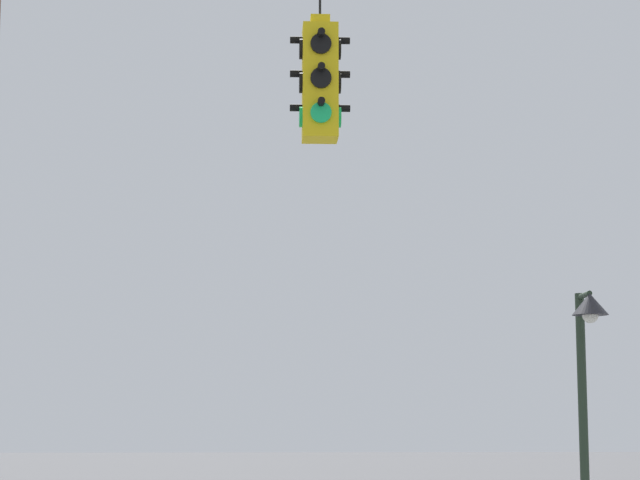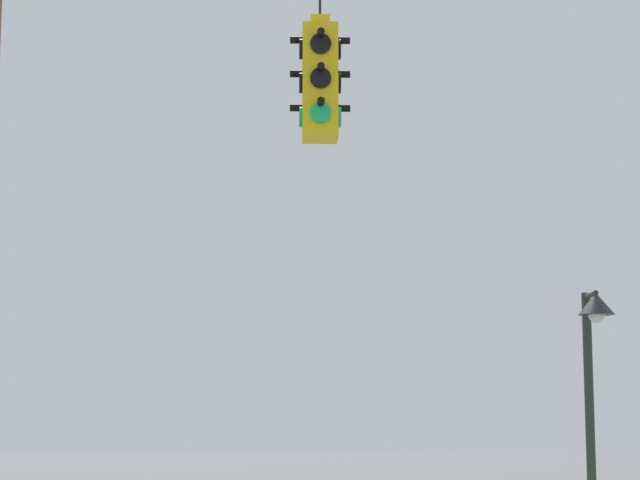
% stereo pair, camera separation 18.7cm
% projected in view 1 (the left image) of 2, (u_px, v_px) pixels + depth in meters
% --- Properties ---
extents(traffic_light_over_intersection, '(0.58, 0.58, 3.53)m').
position_uv_depth(traffic_light_over_intersection, '(320.00, 80.00, 12.01)').
color(traffic_light_over_intersection, yellow).
extents(street_lamp, '(0.47, 0.81, 4.26)m').
position_uv_depth(street_lamp, '(587.00, 375.00, 16.01)').
color(street_lamp, '#233323').
rests_on(street_lamp, ground_plane).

